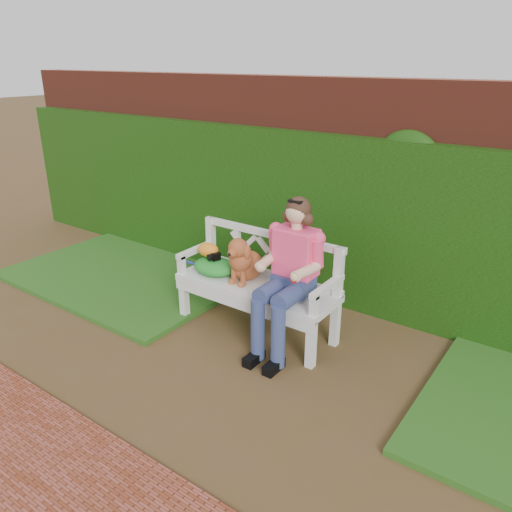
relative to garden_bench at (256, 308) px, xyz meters
The scene contains 11 objects.
ground 0.88m from the garden_bench, 56.00° to the right, with size 60.00×60.00×0.00m, color brown.
brick_wall 1.55m from the garden_bench, 68.51° to the left, with size 10.00×0.30×2.20m, color maroon.
ivy_hedge 1.25m from the garden_bench, 64.26° to the left, with size 10.00×0.18×1.70m, color #275912.
grass_left 1.95m from the garden_bench, behind, with size 2.60×2.00×0.05m, color #1B5711.
garden_bench is the anchor object (origin of this frame).
seated_woman 0.56m from the garden_bench, ahead, with size 0.54×0.72×1.28m, color #CD3C5A, non-canonical shape.
dog 0.48m from the garden_bench, behind, with size 0.29×0.40×0.44m, color #B97234, non-canonical shape.
tennis_racket 0.61m from the garden_bench, behind, with size 0.55×0.23×0.03m, color white, non-canonical shape.
green_bag 0.55m from the garden_bench, behind, with size 0.43×0.33×0.15m, color #317926, non-canonical shape.
camera_item 0.62m from the garden_bench, behind, with size 0.11×0.08×0.07m, color black.
baseball_glove 0.70m from the garden_bench, behind, with size 0.21×0.16×0.14m, color orange.
Camera 1 is at (1.89, -2.59, 2.37)m, focal length 35.00 mm.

